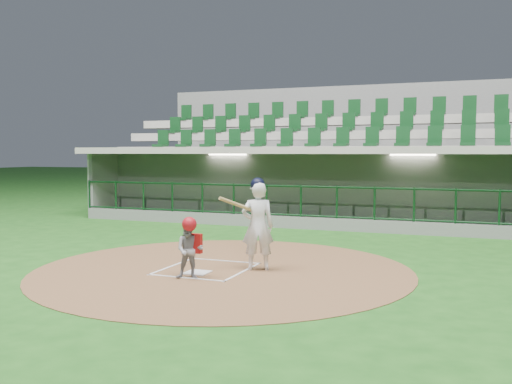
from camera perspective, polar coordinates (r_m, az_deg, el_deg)
ground at (r=11.32m, az=-4.27°, el=-7.45°), size 120.00×120.00×0.00m
dirt_circle at (r=11.02m, az=-3.30°, el=-7.73°), size 7.20×7.20×0.01m
home_plate at (r=10.71m, az=-5.89°, el=-8.01°), size 0.43×0.43×0.02m
batter_box_chalk at (r=11.06m, az=-4.94°, el=-7.65°), size 1.55×1.80×0.01m
dugout_structure at (r=18.49m, az=6.45°, el=-0.02°), size 16.40×3.70×3.00m
seating_deck at (r=21.48m, az=8.32°, el=1.76°), size 17.00×6.72×5.15m
batter at (r=10.80m, az=0.16°, el=-3.19°), size 0.90×0.95×1.76m
catcher at (r=10.17m, az=-6.65°, el=-5.55°), size 0.60×0.53×1.10m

